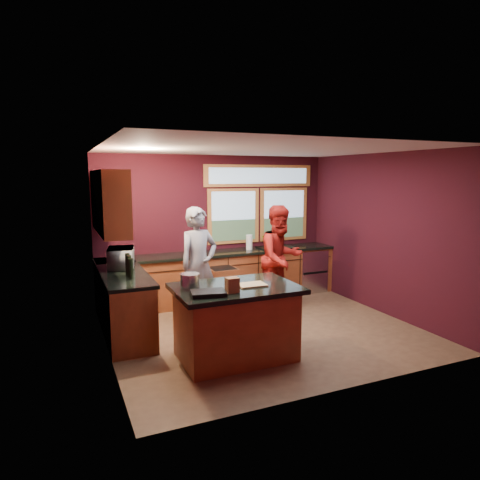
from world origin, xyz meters
TOP-DOWN VIEW (x-y plane):
  - floor at (0.00, 0.00)m, footprint 4.50×4.50m
  - room_shell at (-0.60, 0.32)m, footprint 4.52×4.02m
  - back_counter at (0.20, 1.70)m, footprint 4.50×0.64m
  - left_counter at (-1.95, 0.85)m, footprint 0.64×2.30m
  - island at (-0.76, -0.76)m, footprint 1.55×1.05m
  - person_grey at (-0.76, 0.75)m, footprint 0.77×0.61m
  - person_red at (0.73, 0.78)m, footprint 0.99×0.82m
  - microwave at (-1.92, 0.97)m, footprint 0.48×0.62m
  - potted_plant at (0.99, 1.75)m, footprint 0.30×0.26m
  - paper_towel at (0.55, 1.70)m, footprint 0.12×0.12m
  - cutting_board at (-0.56, -0.81)m, footprint 0.36×0.26m
  - stock_pot at (-1.31, -0.61)m, footprint 0.24×0.24m
  - paper_bag at (-0.91, -1.01)m, footprint 0.15×0.12m
  - black_tray at (-1.21, -1.01)m, footprint 0.44×0.35m

SIDE VIEW (x-z plane):
  - floor at x=0.00m, z-range 0.00..0.00m
  - back_counter at x=0.20m, z-range 0.00..0.93m
  - left_counter at x=-1.95m, z-range 0.00..0.93m
  - island at x=-0.76m, z-range 0.01..0.95m
  - person_red at x=0.73m, z-range 0.00..1.83m
  - person_grey at x=-0.76m, z-range 0.00..1.84m
  - cutting_board at x=-0.56m, z-range 0.94..0.96m
  - black_tray at x=-1.21m, z-range 0.94..0.99m
  - stock_pot at x=-1.31m, z-range 0.94..1.12m
  - paper_bag at x=-0.91m, z-range 0.94..1.12m
  - paper_towel at x=0.55m, z-range 0.93..1.21m
  - microwave at x=-1.92m, z-range 0.93..1.24m
  - potted_plant at x=0.99m, z-range 0.93..1.26m
  - room_shell at x=-0.60m, z-range 0.44..3.15m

